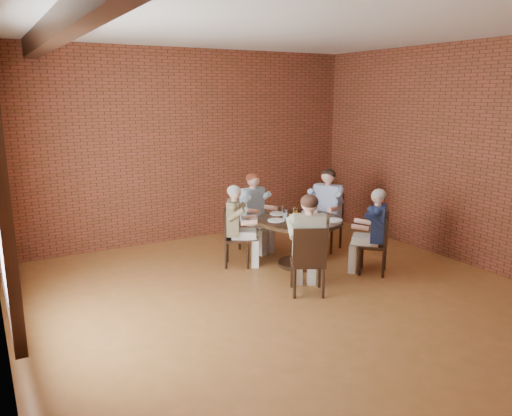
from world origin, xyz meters
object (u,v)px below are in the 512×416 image
diner_c (237,226)px  chair_e (379,242)px  diner_e (374,232)px  dining_table (300,233)px  chair_d (309,258)px  diner_b (254,212)px  chair_c (232,235)px  chair_b (251,220)px  smartphone (330,221)px  diner_d (308,244)px  diner_a (326,210)px  chair_a (328,219)px

diner_c → chair_e: 2.14m
chair_e → diner_e: (-0.05, 0.06, 0.14)m
dining_table → diner_e: size_ratio=1.02×
chair_d → diner_e: bearing=-141.6°
diner_b → chair_e: diner_b is taller
chair_c → chair_d: (0.34, -1.56, 0.02)m
chair_d → diner_e: 1.36m
diner_b → chair_b: bearing=90.0°
diner_e → smartphone: bearing=-90.9°
dining_table → smartphone: size_ratio=9.96×
diner_b → diner_e: diner_b is taller
chair_d → diner_d: bearing=-90.0°
diner_d → smartphone: diner_d is taller
diner_a → chair_c: size_ratio=1.54×
chair_c → smartphone: size_ratio=6.86×
smartphone → chair_e: bearing=-31.9°
chair_c → diner_c: size_ratio=0.71×
diner_c → chair_a: bearing=-59.2°
diner_a → diner_d: (-1.38, -1.43, -0.02)m
diner_a → smartphone: bearing=-62.5°
chair_a → smartphone: bearing=-64.8°
chair_e → chair_c: bearing=-82.0°
chair_d → chair_e: size_ratio=1.05×
dining_table → diner_b: diner_b is taller
smartphone → diner_d: bearing=-127.4°
chair_c → chair_e: (1.72, -1.39, 0.00)m
dining_table → diner_d: 1.11m
diner_c → chair_c: bearing=90.0°
chair_a → smartphone: (-0.62, -0.84, 0.23)m
diner_a → chair_c: 1.78m
chair_a → diner_d: diner_d is taller
chair_b → chair_d: chair_d is taller
chair_a → chair_d: 2.17m
chair_b → smartphone: 1.58m
diner_a → chair_d: diner_a is taller
chair_c → chair_d: bearing=-138.1°
diner_e → smartphone: 0.66m
chair_a → diner_d: bearing=-73.4°
diner_b → chair_d: size_ratio=1.39×
dining_table → smartphone: (0.32, -0.33, 0.23)m
diner_a → diner_c: bearing=-119.0°
diner_a → smartphone: size_ratio=10.59×
chair_d → dining_table: bearing=-90.0°
dining_table → chair_e: bearing=-46.9°
smartphone → chair_b: bearing=126.8°
diner_d → diner_e: size_ratio=1.06×
chair_a → chair_e: chair_a is taller
chair_b → diner_b: 0.18m
diner_c → dining_table: bearing=-90.0°
chair_e → dining_table: bearing=-90.0°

